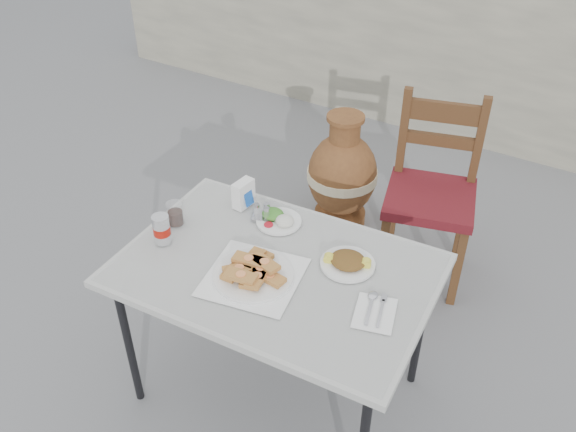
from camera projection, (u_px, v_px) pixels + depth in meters
The scene contains 13 objects.
ground at pixel (279, 375), 2.61m from camera, with size 80.00×80.00×0.00m, color slate.
cafe_table at pixel (276, 277), 2.19m from camera, with size 1.16×0.82×0.67m.
pide_plate at pixel (253, 271), 2.10m from camera, with size 0.37×0.37×0.07m.
salad_rice_plate at pixel (278, 219), 2.37m from camera, with size 0.18×0.18×0.04m.
salad_chopped_plate at pixel (348, 262), 2.16m from camera, with size 0.20×0.20×0.04m.
soda_can at pixel (162, 229), 2.24m from camera, with size 0.06×0.06×0.12m.
cola_glass at pixel (175, 215), 2.35m from camera, with size 0.06×0.06×0.09m.
napkin_holder at pixel (243, 194), 2.43m from camera, with size 0.07×0.10×0.11m.
condiment_caddy at pixel (264, 213), 2.38m from camera, with size 0.11×0.10×0.07m.
cutlery_napkin at pixel (375, 310), 1.99m from camera, with size 0.17×0.20×0.01m.
chair at pixel (431, 191), 2.90m from camera, with size 0.50×0.50×0.93m.
terracotta_urn at pixel (342, 175), 3.32m from camera, with size 0.39×0.39×0.67m.
back_wall at pixel (482, 54), 3.98m from camera, with size 6.00×0.25×1.20m, color #A9A48D.
Camera 1 is at (0.92, -1.43, 2.10)m, focal length 38.00 mm.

